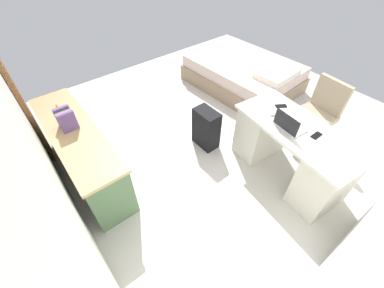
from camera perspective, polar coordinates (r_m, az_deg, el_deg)
ground_plane at (r=3.79m, az=7.25°, el=2.28°), size 5.49×5.49×0.00m
wall_back at (r=2.24m, az=-34.90°, el=2.57°), size 4.03×0.10×2.65m
door_wooden at (r=3.67m, az=-36.32°, el=11.50°), size 0.88×0.05×2.04m
desk at (r=3.19m, az=21.78°, el=-1.58°), size 1.51×0.82×0.76m
office_chair at (r=3.80m, az=26.57°, el=5.52°), size 0.52×0.52×0.94m
credenza at (r=3.25m, az=-23.84°, el=-1.95°), size 1.80×0.48×0.74m
bed at (r=4.83m, az=11.74°, el=15.54°), size 1.98×1.51×0.58m
suitcase_black at (r=3.43m, az=3.26°, el=3.60°), size 0.36×0.22×0.58m
laptop at (r=2.88m, az=21.39°, el=4.11°), size 0.33×0.25×0.21m
computer_mouse at (r=3.04m, az=18.22°, el=6.67°), size 0.07×0.11×0.03m
cell_phone_near_laptop at (r=2.94m, az=26.71°, el=1.76°), size 0.07×0.14×0.01m
cell_phone_by_mouse at (r=3.21m, az=19.80°, el=8.23°), size 0.13×0.15×0.01m
book_row at (r=3.02m, az=-26.98°, el=5.12°), size 0.20×0.17×0.23m
figurine_small at (r=3.34m, az=-28.54°, el=7.35°), size 0.08×0.08×0.11m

